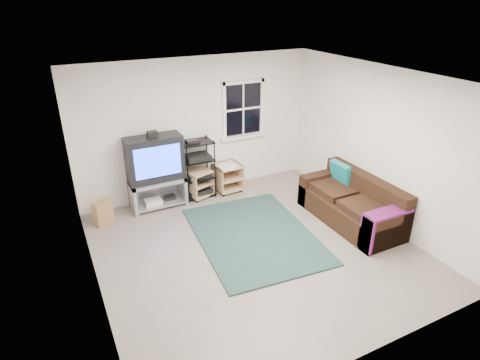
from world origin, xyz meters
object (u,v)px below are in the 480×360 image
av_rack (198,172)px  side_table_right (227,175)px  sofa (352,205)px  side_table_left (197,182)px  tv_unit (155,166)px

av_rack → side_table_right: 0.63m
av_rack → sofa: (2.00, -2.07, -0.19)m
sofa → av_rack: bearing=134.0°
av_rack → side_table_left: 0.22m
side_table_right → sofa: size_ratio=0.30×
tv_unit → av_rack: tv_unit is taller
av_rack → side_table_left: bearing=136.7°
side_table_left → side_table_right: (0.62, -0.03, 0.03)m
side_table_left → tv_unit: bearing=-175.9°
tv_unit → side_table_left: size_ratio=2.57×
side_table_left → side_table_right: bearing=-2.7°
side_table_left → sofa: (2.02, -2.09, 0.02)m
av_rack → side_table_right: av_rack is taller
tv_unit → side_table_right: size_ratio=2.56×
tv_unit → side_table_right: (1.42, 0.03, -0.48)m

